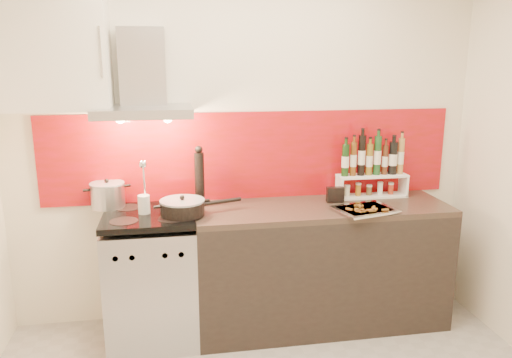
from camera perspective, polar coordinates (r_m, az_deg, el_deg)
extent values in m
cube|color=silver|center=(3.64, -1.21, 3.95)|extent=(3.40, 0.02, 2.60)
cube|color=#941408|center=(3.65, -0.39, 2.70)|extent=(3.00, 0.02, 0.64)
cube|color=#B7B7BA|center=(3.58, -11.76, -11.32)|extent=(0.60, 0.60, 0.84)
cube|color=black|center=(3.36, -11.83, -14.77)|extent=(0.50, 0.02, 0.40)
cube|color=#B7B7BA|center=(3.20, -12.18, -8.60)|extent=(0.56, 0.02, 0.12)
cube|color=#FF190C|center=(3.19, -12.18, -8.64)|extent=(0.10, 0.01, 0.04)
cube|color=black|center=(3.41, -12.14, -4.13)|extent=(0.60, 0.60, 0.04)
cube|color=black|center=(3.72, 7.33, -9.99)|extent=(1.80, 0.60, 0.86)
cube|color=black|center=(3.56, 7.55, -3.34)|extent=(1.80, 0.60, 0.04)
cube|color=#B7B7BA|center=(3.32, -12.71, 7.56)|extent=(0.62, 0.50, 0.06)
cube|color=#B7B7BA|center=(3.45, -12.84, 12.44)|extent=(0.30, 0.18, 0.50)
sphere|color=#FFD18C|center=(3.33, -15.27, 6.74)|extent=(0.07, 0.07, 0.07)
sphere|color=#FFD18C|center=(3.32, -10.07, 6.98)|extent=(0.07, 0.07, 0.07)
cube|color=white|center=(3.45, -22.40, 13.27)|extent=(0.70, 0.35, 0.72)
cylinder|color=#B7B7BA|center=(3.59, -16.59, -1.85)|extent=(0.23, 0.23, 0.16)
cylinder|color=#99999E|center=(3.56, -16.68, -0.51)|extent=(0.24, 0.24, 0.01)
sphere|color=black|center=(3.56, -16.71, -0.18)|extent=(0.03, 0.03, 0.03)
cylinder|color=black|center=(3.31, -8.40, -3.33)|extent=(0.29, 0.29, 0.09)
cylinder|color=#99999E|center=(3.29, -8.43, -2.47)|extent=(0.29, 0.29, 0.01)
sphere|color=black|center=(3.29, -8.45, -2.09)|extent=(0.03, 0.03, 0.03)
cylinder|color=black|center=(3.40, -3.89, -2.57)|extent=(0.27, 0.11, 0.03)
cylinder|color=silver|center=(3.39, -12.68, -2.93)|extent=(0.08, 0.08, 0.13)
cylinder|color=silver|center=(3.34, -12.66, -0.08)|extent=(0.01, 0.06, 0.25)
sphere|color=silver|center=(3.26, -12.81, 1.67)|extent=(0.05, 0.05, 0.05)
cylinder|color=black|center=(3.49, -6.48, -0.09)|extent=(0.07, 0.07, 0.38)
sphere|color=black|center=(3.44, -6.57, 3.36)|extent=(0.05, 0.05, 0.05)
cube|color=white|center=(3.84, 13.03, -1.89)|extent=(0.53, 0.14, 0.01)
cube|color=white|center=(3.73, 9.50, -0.99)|extent=(0.01, 0.14, 0.15)
cube|color=white|center=(3.93, 16.50, -0.65)|extent=(0.02, 0.14, 0.15)
cube|color=white|center=(3.80, 13.15, 0.37)|extent=(0.53, 0.14, 0.02)
cylinder|color=black|center=(3.70, 10.18, 2.14)|extent=(0.05, 0.05, 0.24)
cylinder|color=#5A320F|center=(3.72, 11.07, 2.28)|extent=(0.05, 0.05, 0.25)
cylinder|color=black|center=(3.74, 11.98, 2.66)|extent=(0.05, 0.05, 0.30)
cylinder|color=brown|center=(3.77, 12.82, 2.19)|extent=(0.05, 0.05, 0.23)
cylinder|color=#17401A|center=(3.78, 13.70, 2.64)|extent=(0.05, 0.05, 0.29)
cylinder|color=#472313|center=(3.82, 14.52, 2.13)|extent=(0.04, 0.04, 0.22)
cylinder|color=black|center=(3.84, 15.38, 2.33)|extent=(0.06, 0.06, 0.24)
cylinder|color=olive|center=(3.86, 16.21, 2.53)|extent=(0.05, 0.05, 0.27)
cylinder|color=beige|center=(3.76, 10.37, -1.39)|extent=(0.04, 0.04, 0.07)
cylinder|color=#A26C1B|center=(3.79, 11.60, -1.25)|extent=(0.04, 0.04, 0.08)
cylinder|color=brown|center=(3.82, 12.79, -1.32)|extent=(0.04, 0.04, 0.07)
cylinder|color=white|center=(3.86, 13.98, -1.13)|extent=(0.04, 0.04, 0.08)
cylinder|color=#A3301B|center=(3.89, 15.14, -1.13)|extent=(0.04, 0.04, 0.07)
cube|color=black|center=(3.63, 9.04, -1.75)|extent=(0.13, 0.06, 0.11)
cube|color=silver|center=(3.47, 12.30, -3.50)|extent=(0.42, 0.36, 0.01)
cube|color=silver|center=(3.46, 12.31, -3.34)|extent=(0.44, 0.38, 0.01)
cube|color=red|center=(3.46, 12.31, -3.34)|extent=(0.37, 0.31, 0.01)
cube|color=brown|center=(3.37, 11.70, -3.61)|extent=(0.04, 0.04, 0.01)
cube|color=brown|center=(3.44, 14.55, -3.43)|extent=(0.05, 0.02, 0.01)
cube|color=brown|center=(3.49, 11.54, -2.98)|extent=(0.05, 0.02, 0.01)
cube|color=brown|center=(3.43, 13.27, -3.38)|extent=(0.05, 0.04, 0.01)
cube|color=brown|center=(3.37, 12.12, -3.62)|extent=(0.05, 0.03, 0.01)
cube|color=brown|center=(3.47, 13.26, -3.19)|extent=(0.04, 0.05, 0.01)
cube|color=brown|center=(3.41, 12.92, -3.49)|extent=(0.05, 0.02, 0.01)
cube|color=brown|center=(3.40, 13.17, -3.55)|extent=(0.05, 0.02, 0.01)
cube|color=brown|center=(3.49, 11.90, -3.03)|extent=(0.04, 0.05, 0.01)
cube|color=brown|center=(3.37, 11.69, -3.59)|extent=(0.05, 0.03, 0.01)
cube|color=brown|center=(3.42, 13.47, -3.44)|extent=(0.05, 0.04, 0.01)
cube|color=brown|center=(3.50, 11.93, -2.98)|extent=(0.02, 0.05, 0.01)
cube|color=brown|center=(3.40, 10.60, -3.40)|extent=(0.04, 0.05, 0.01)
cube|color=brown|center=(3.39, 12.19, -3.54)|extent=(0.02, 0.05, 0.01)
cube|color=brown|center=(3.40, 11.57, -3.45)|extent=(0.05, 0.02, 0.01)
cube|color=brown|center=(3.41, 11.60, -3.40)|extent=(0.05, 0.04, 0.01)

